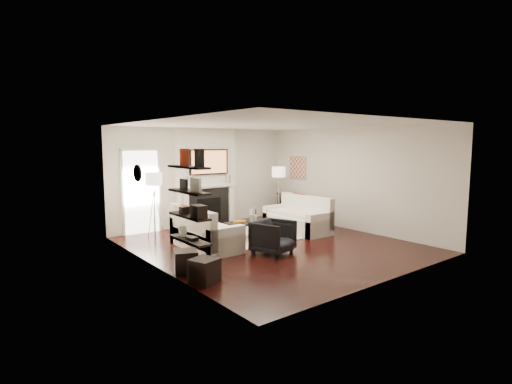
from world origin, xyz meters
TOP-DOWN VIEW (x-y plane):
  - room_envelope at (0.00, 0.00)m, footprint 6.00×6.00m
  - chimney_breast at (0.00, 2.88)m, footprint 1.80×0.25m
  - fireplace_surround at (0.00, 2.74)m, footprint 1.30×0.02m
  - firebox at (0.00, 2.73)m, footprint 0.75×0.02m
  - mantel_pilaster_l at (-0.72, 2.71)m, footprint 0.12×0.08m
  - mantel_pilaster_r at (0.72, 2.71)m, footprint 0.12×0.08m
  - mantel_shelf at (0.00, 2.69)m, footprint 1.70×0.18m
  - tv_body at (0.00, 2.71)m, footprint 1.20×0.06m
  - tv_screen at (0.00, 2.68)m, footprint 1.10×0.00m
  - candlestick_l_tall at (-0.55, 2.70)m, footprint 0.04×0.04m
  - candlestick_l_short at (-0.68, 2.70)m, footprint 0.04×0.04m
  - candlestick_r_tall at (0.55, 2.70)m, footprint 0.04×0.04m
  - candlestick_r_short at (0.68, 2.70)m, footprint 0.04×0.04m
  - hallway_panel at (-1.85, 2.98)m, footprint 0.90×0.02m
  - door_trim_l at (-2.33, 2.96)m, footprint 0.06×0.06m
  - door_trim_r at (-1.37, 2.96)m, footprint 0.06×0.06m
  - door_trim_top at (-1.85, 2.96)m, footprint 1.02×0.06m
  - rug at (-0.15, 1.00)m, footprint 2.60×2.00m
  - loveseat_left_base at (-1.32, 0.69)m, footprint 0.85×1.80m
  - loveseat_left_back at (-1.66, 0.69)m, footprint 0.18×1.80m
  - loveseat_left_arm_n at (-1.32, -0.12)m, footprint 0.85×0.18m
  - loveseat_left_arm_s at (-1.32, 1.50)m, footprint 0.85×0.18m
  - loveseat_left_cushion at (-1.27, 0.69)m, footprint 0.63×1.44m
  - pillow_left_orange at (-1.66, 0.99)m, footprint 0.10×0.42m
  - pillow_left_charcoal at (-1.66, 0.39)m, footprint 0.10×0.40m
  - loveseat_right_base at (1.41, 0.67)m, footprint 0.85×1.80m
  - loveseat_right_back at (1.74, 0.67)m, footprint 0.18×1.80m
  - loveseat_right_arm_n at (1.41, -0.14)m, footprint 0.85×0.18m
  - loveseat_right_arm_s at (1.41, 1.48)m, footprint 0.85×0.18m
  - loveseat_right_cushion at (1.36, 0.67)m, footprint 0.63×1.44m
  - pillow_right_orange at (1.74, 0.97)m, footprint 0.10×0.42m
  - pillow_right_charcoal at (1.74, 0.37)m, footprint 0.10×0.40m
  - coffee_table at (-0.07, 0.82)m, footprint 1.10×0.55m
  - coffee_leg_nw at (-0.57, 0.60)m, footprint 0.02×0.02m
  - coffee_leg_ne at (0.43, 0.60)m, footprint 0.02×0.02m
  - coffee_leg_sw at (-0.57, 1.04)m, footprint 0.02×0.02m
  - coffee_leg_se at (0.43, 1.04)m, footprint 0.02×0.02m
  - hurricane_glass at (0.08, 0.82)m, footprint 0.18×0.18m
  - hurricane_candle at (0.08, 0.82)m, footprint 0.11×0.11m
  - copper_bowl at (-0.32, 0.82)m, footprint 0.31×0.31m
  - armchair at (-0.43, -0.53)m, footprint 0.92×0.89m
  - lamp_left_post at (-1.85, 2.16)m, footprint 0.02×0.02m
  - lamp_left_shade at (-1.85, 2.16)m, footprint 0.40×0.40m
  - lamp_left_leg_a at (-1.74, 2.16)m, footprint 0.25×0.02m
  - lamp_left_leg_b at (-1.91, 2.26)m, footprint 0.14×0.22m
  - lamp_left_leg_c at (-1.91, 2.07)m, footprint 0.14×0.22m
  - lamp_right_post at (2.05, 2.15)m, footprint 0.02×0.02m
  - lamp_right_shade at (2.05, 2.15)m, footprint 0.40×0.40m
  - lamp_right_leg_a at (2.16, 2.15)m, footprint 0.25×0.02m
  - lamp_right_leg_b at (2.00, 2.24)m, footprint 0.14×0.22m
  - lamp_right_leg_c at (1.99, 2.05)m, footprint 0.14×0.22m
  - console_top at (2.57, 2.05)m, footprint 0.35×1.20m
  - console_leg_n at (2.57, 1.50)m, footprint 0.30×0.04m
  - console_leg_s at (2.57, 2.60)m, footprint 0.30×0.04m
  - wall_art at (2.73, 2.05)m, footprint 0.03×0.70m
  - shelf_bottom at (-2.62, -1.00)m, footprint 0.25×1.00m
  - shelf_lower at (-2.62, -1.00)m, footprint 0.25×1.00m
  - shelf_upper at (-2.62, -1.00)m, footprint 0.25×1.00m
  - shelf_top at (-2.62, -1.00)m, footprint 0.25×1.00m
  - decor_magfile_a at (-2.62, -1.36)m, footprint 0.12×0.10m
  - decor_magfile_b at (-2.62, -0.87)m, footprint 0.12×0.10m
  - decor_frame_a at (-2.62, -1.23)m, footprint 0.04×0.30m
  - decor_frame_b at (-2.62, -0.83)m, footprint 0.04×0.22m
  - decor_wine_rack at (-2.62, -1.31)m, footprint 0.18×0.25m
  - decor_box_small at (-2.62, -0.84)m, footprint 0.15×0.12m
  - decor_books at (-2.62, -1.07)m, footprint 0.14×0.20m
  - decor_box_tall at (-2.62, -0.75)m, footprint 0.10×0.10m
  - clock_rim at (-2.73, 0.90)m, footprint 0.04×0.34m
  - clock_face at (-2.71, 0.90)m, footprint 0.01×0.29m
  - ottoman_near at (-2.47, -0.55)m, footprint 0.52×0.52m
  - ottoman_far at (-2.47, -1.20)m, footprint 0.51×0.51m

SIDE VIEW (x-z plane):
  - rug at x=-0.15m, z-range 0.00..0.01m
  - coffee_leg_nw at x=-0.57m, z-range 0.00..0.38m
  - coffee_leg_ne at x=0.43m, z-range 0.00..0.38m
  - coffee_leg_sw at x=-0.57m, z-range 0.00..0.38m
  - coffee_leg_se at x=0.43m, z-range 0.00..0.38m
  - ottoman_near at x=-2.47m, z-range 0.00..0.40m
  - ottoman_far at x=-2.47m, z-range 0.00..0.40m
  - loveseat_left_base at x=-1.32m, z-range 0.00..0.42m
  - loveseat_right_base at x=1.41m, z-range 0.00..0.42m
  - loveseat_left_arm_n at x=-1.32m, z-range 0.00..0.60m
  - loveseat_left_arm_s at x=-1.32m, z-range 0.00..0.60m
  - loveseat_right_arm_n at x=1.41m, z-range 0.00..0.60m
  - loveseat_right_arm_s at x=1.41m, z-range 0.00..0.60m
  - console_leg_n at x=2.57m, z-range 0.00..0.71m
  - console_leg_s at x=2.57m, z-range 0.00..0.71m
  - armchair at x=-0.43m, z-range 0.00..0.76m
  - coffee_table at x=-0.07m, z-range 0.38..0.42m
  - copper_bowl at x=-0.32m, z-range 0.42..0.47m
  - firebox at x=0.00m, z-range 0.12..0.78m
  - loveseat_left_cushion at x=-1.27m, z-range 0.42..0.52m
  - loveseat_right_cushion at x=1.36m, z-range 0.42..0.52m
  - hurricane_candle at x=0.08m, z-range 0.41..0.58m
  - fireplace_surround at x=0.00m, z-range 0.00..1.04m
  - loveseat_left_back at x=-1.66m, z-range 0.13..0.93m
  - loveseat_right_back at x=1.74m, z-range 0.13..0.93m
  - mantel_pilaster_l at x=-0.72m, z-range 0.00..1.10m
  - mantel_pilaster_r at x=0.72m, z-range 0.00..1.10m
  - hurricane_glass at x=0.08m, z-range 0.40..0.72m
  - lamp_left_leg_a at x=-1.74m, z-range -0.02..1.22m
  - lamp_left_leg_b at x=-1.91m, z-range -0.02..1.22m
  - lamp_left_leg_c at x=-1.91m, z-range -0.02..1.22m
  - lamp_right_leg_a at x=2.16m, z-range -0.02..1.22m
  - lamp_right_leg_b at x=2.00m, z-range -0.02..1.22m
  - lamp_right_leg_c at x=1.99m, z-range -0.02..1.22m
  - lamp_left_post at x=-1.85m, z-range 0.00..1.20m
  - lamp_right_post at x=2.05m, z-range 0.00..1.20m
  - shelf_bottom at x=-2.62m, z-range 0.68..0.72m
  - pillow_left_charcoal at x=-1.66m, z-range 0.52..0.92m
  - pillow_right_charcoal at x=1.74m, z-range 0.52..0.92m
  - pillow_left_orange at x=-1.66m, z-range 0.52..0.94m
  - pillow_right_orange at x=1.74m, z-range 0.52..0.94m
  - console_top at x=2.57m, z-range 0.71..0.75m
  - decor_books at x=-2.62m, z-range 0.72..0.77m
  - decor_box_tall at x=-2.62m, z-range 0.72..0.90m
  - door_trim_l at x=-2.33m, z-range -0.03..2.13m
  - door_trim_r at x=-1.37m, z-range -0.03..2.13m
  - hallway_panel at x=-1.85m, z-range 0.00..2.10m
  - shelf_lower at x=-2.62m, z-range 1.08..1.12m
  - mantel_shelf at x=0.00m, z-range 1.09..1.16m
  - decor_box_small at x=-2.62m, z-range 1.12..1.24m
  - decor_wine_rack at x=-2.62m, z-range 1.12..1.32m
  - candlestick_l_short at x=-0.68m, z-range 1.15..1.40m
  - candlestick_r_short at x=0.68m, z-range 1.15..1.40m
  - candlestick_l_tall at x=-0.55m, z-range 1.16..1.45m
  - candlestick_r_tall at x=0.55m, z-range 1.16..1.45m
  - room_envelope at x=0.00m, z-range -1.65..4.35m
  - chimney_breast at x=0.00m, z-range 0.00..2.70m
  - lamp_left_shade at x=-1.85m, z-range 1.30..1.60m
  - lamp_right_shade at x=2.05m, z-range 1.30..1.60m
  - shelf_upper at x=-2.62m, z-range 1.48..1.52m
  - wall_art at x=2.73m, z-range 1.20..1.90m
  - decor_frame_b at x=-2.62m, z-range 1.52..1.70m
  - decor_frame_a at x=-2.62m, z-range 1.52..1.74m
  - clock_rim at x=-2.73m, z-range 1.53..1.87m
  - clock_face at x=-2.71m, z-range 1.55..1.84m
  - tv_screen at x=0.00m, z-range 1.47..2.09m
  - tv_body at x=0.00m, z-range 1.43..2.13m
  - shelf_top at x=-2.62m, z-range 1.88..1.92m
  - decor_magfile_a at x=-2.62m, z-range 1.92..2.20m
  - decor_magfile_b at x=-2.62m, z-range 1.92..2.20m
  - door_trim_top at x=-1.85m, z-range 2.10..2.16m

